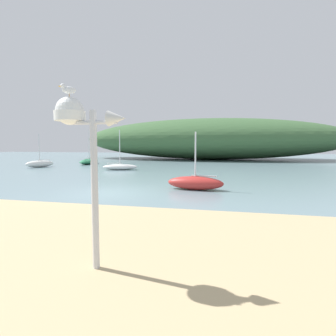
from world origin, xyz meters
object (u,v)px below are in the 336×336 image
object	(u,v)px
sailboat_inner_mooring	(120,167)
sailboat_off_point	(40,164)
sailboat_west_reach	(195,183)
seagull_on_radar	(68,89)
sailboat_east_reach	(89,161)
mast_structure	(79,127)

from	to	relation	value
sailboat_inner_mooring	sailboat_off_point	distance (m)	9.33
sailboat_inner_mooring	sailboat_west_reach	bearing A→B (deg)	-49.23
seagull_on_radar	sailboat_east_reach	size ratio (longest dim) A/B	0.07
sailboat_east_reach	sailboat_off_point	bearing A→B (deg)	-116.38
sailboat_inner_mooring	sailboat_west_reach	size ratio (longest dim) A/B	1.20
sailboat_off_point	sailboat_west_reach	distance (m)	20.45
sailboat_east_reach	sailboat_inner_mooring	xyz separation A→B (m)	(6.61, -6.26, -0.02)
mast_structure	sailboat_inner_mooring	xyz separation A→B (m)	(-7.49, 19.70, -2.44)
seagull_on_radar	sailboat_inner_mooring	world-z (taller)	sailboat_inner_mooring
mast_structure	sailboat_east_reach	xyz separation A→B (m)	(-14.10, 25.96, -2.42)
seagull_on_radar	sailboat_west_reach	bearing A→B (deg)	84.45
sailboat_west_reach	sailboat_off_point	bearing A→B (deg)	149.24
sailboat_off_point	sailboat_west_reach	xyz separation A→B (m)	(17.57, -10.46, -0.00)
mast_structure	seagull_on_radar	distance (m)	0.68
mast_structure	sailboat_west_reach	world-z (taller)	mast_structure
mast_structure	sailboat_east_reach	bearing A→B (deg)	118.50
sailboat_east_reach	sailboat_west_reach	xyz separation A→B (m)	(14.89, -15.87, 0.05)
sailboat_east_reach	sailboat_inner_mooring	world-z (taller)	sailboat_east_reach
seagull_on_radar	sailboat_west_reach	xyz separation A→B (m)	(0.98, 10.10, -3.01)
sailboat_east_reach	sailboat_inner_mooring	size ratio (longest dim) A/B	1.16
seagull_on_radar	sailboat_west_reach	size ratio (longest dim) A/B	0.09
sailboat_off_point	sailboat_west_reach	size ratio (longest dim) A/B	1.13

